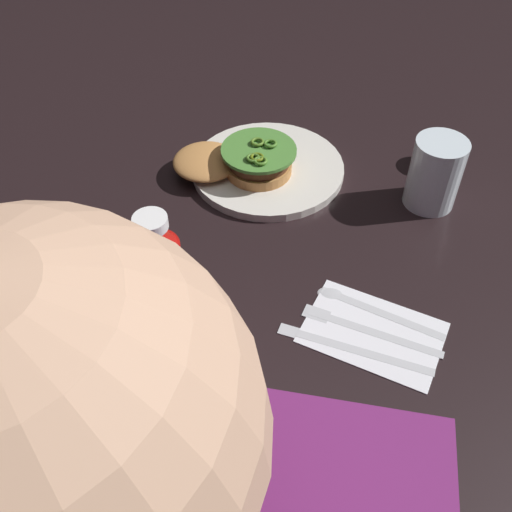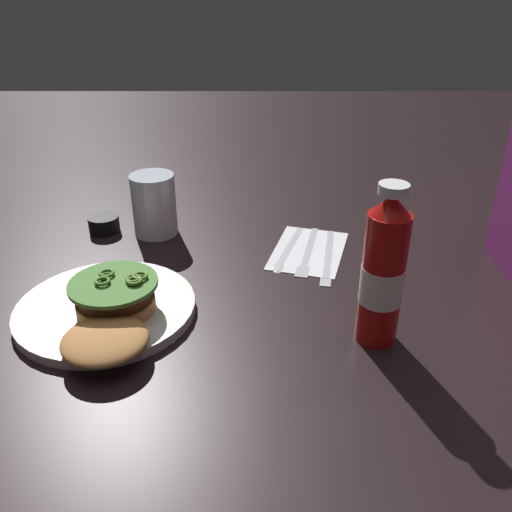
{
  "view_description": "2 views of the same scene",
  "coord_description": "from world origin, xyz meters",
  "views": [
    {
      "loc": [
        -0.01,
        0.66,
        0.63
      ],
      "look_at": [
        0.09,
        0.12,
        0.07
      ],
      "focal_mm": 41.08,
      "sensor_mm": 36.0,
      "label": 1
    },
    {
      "loc": [
        0.78,
        0.08,
        0.45
      ],
      "look_at": [
        0.06,
        0.08,
        0.06
      ],
      "focal_mm": 37.73,
      "sensor_mm": 36.0,
      "label": 2
    }
  ],
  "objects": [
    {
      "name": "water_glass",
      "position": [
        -0.15,
        -0.12,
        0.06
      ],
      "size": [
        0.08,
        0.08,
        0.12
      ],
      "primitive_type": "cylinder",
      "color": "silver",
      "rests_on": "ground_plane"
    },
    {
      "name": "condiment_cup",
      "position": [
        -0.16,
        -0.22,
        0.02
      ],
      "size": [
        0.06,
        0.06,
        0.03
      ],
      "primitive_type": "cylinder",
      "color": "black",
      "rests_on": "ground_plane"
    },
    {
      "name": "dinner_plate",
      "position": [
        0.12,
        -0.15,
        0.01
      ],
      "size": [
        0.26,
        0.26,
        0.01
      ],
      "primitive_type": "cylinder",
      "color": "silver",
      "rests_on": "ground_plane"
    },
    {
      "name": "spoon_utensil",
      "position": [
        -0.06,
        0.13,
        0.0
      ],
      "size": [
        0.18,
        0.07,
        0.0
      ],
      "color": "silver",
      "rests_on": "napkin"
    },
    {
      "name": "butter_knife",
      "position": [
        -0.04,
        0.2,
        0.0
      ],
      "size": [
        0.21,
        0.05,
        0.0
      ],
      "color": "silver",
      "rests_on": "napkin"
    },
    {
      "name": "burger_sandwich",
      "position": [
        0.17,
        -0.12,
        0.03
      ],
      "size": [
        0.21,
        0.13,
        0.05
      ],
      "color": "#BC7E43",
      "rests_on": "dinner_plate"
    },
    {
      "name": "ketchup_bottle",
      "position": [
        0.18,
        0.24,
        0.1
      ],
      "size": [
        0.06,
        0.06,
        0.23
      ],
      "color": "#AD120E",
      "rests_on": "ground_plane"
    },
    {
      "name": "fork_utensil",
      "position": [
        -0.06,
        0.17,
        0.0
      ],
      "size": [
        0.19,
        0.06,
        0.0
      ],
      "color": "silver",
      "rests_on": "napkin"
    },
    {
      "name": "ground_plane",
      "position": [
        0.0,
        0.0,
        0.0
      ],
      "size": [
        3.0,
        3.0,
        0.0
      ],
      "primitive_type": "plane",
      "color": "black"
    },
    {
      "name": "napkin",
      "position": [
        -0.08,
        0.17,
        0.0
      ],
      "size": [
        0.21,
        0.17,
        0.0
      ],
      "primitive_type": "cube",
      "rotation": [
        0.0,
        0.0,
        -0.27
      ],
      "color": "white",
      "rests_on": "ground_plane"
    }
  ]
}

